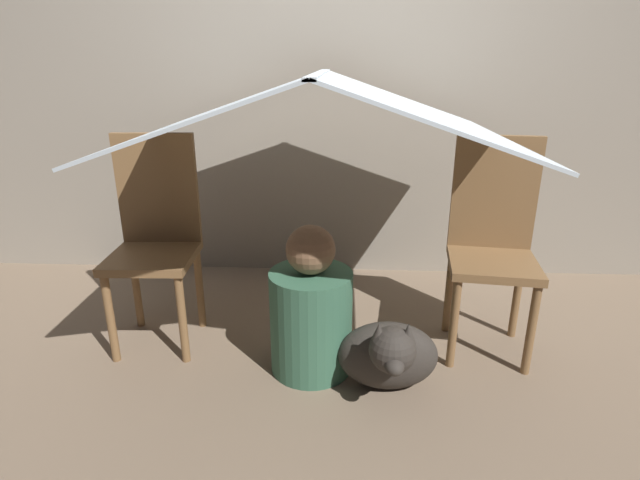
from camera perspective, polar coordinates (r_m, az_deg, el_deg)
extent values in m
plane|color=#7A6651|center=(2.32, -0.06, -12.64)|extent=(8.80, 8.80, 0.00)
cube|color=gray|center=(2.94, 0.89, 19.92)|extent=(7.00, 0.05, 2.50)
cylinder|color=brown|center=(2.34, -22.83, -8.32)|extent=(0.04, 0.04, 0.41)
cylinder|color=brown|center=(2.24, -15.45, -8.74)|extent=(0.04, 0.04, 0.41)
cylinder|color=brown|center=(2.59, -20.25, -5.16)|extent=(0.04, 0.04, 0.41)
cylinder|color=brown|center=(2.50, -13.59, -5.38)|extent=(0.04, 0.04, 0.41)
cube|color=brown|center=(2.32, -18.62, -1.92)|extent=(0.38, 0.38, 0.04)
cube|color=brown|center=(2.40, -18.07, 5.57)|extent=(0.37, 0.04, 0.50)
cylinder|color=brown|center=(2.20, 15.04, -9.23)|extent=(0.04, 0.04, 0.41)
cylinder|color=brown|center=(2.25, 22.99, -9.48)|extent=(0.04, 0.04, 0.41)
cylinder|color=brown|center=(2.47, 14.51, -5.78)|extent=(0.04, 0.04, 0.41)
cylinder|color=brown|center=(2.52, 21.56, -6.09)|extent=(0.04, 0.04, 0.41)
cube|color=brown|center=(2.26, 19.14, -2.56)|extent=(0.41, 0.41, 0.04)
cube|color=brown|center=(2.34, 19.30, 5.11)|extent=(0.37, 0.08, 0.50)
cube|color=silver|center=(2.07, -10.68, 14.70)|extent=(0.75, 1.26, 0.26)
cube|color=silver|center=(2.03, 10.86, 14.61)|extent=(0.75, 1.26, 0.26)
cube|color=silver|center=(2.01, 0.00, 18.47)|extent=(0.04, 1.26, 0.01)
cylinder|color=#38664C|center=(2.11, -1.03, -9.28)|extent=(0.34, 0.34, 0.44)
sphere|color=brown|center=(1.97, -1.09, -1.11)|extent=(0.20, 0.20, 0.20)
ellipsoid|color=#332D28|center=(2.05, 7.74, -12.94)|extent=(0.40, 0.20, 0.28)
sphere|color=#332D28|center=(1.86, 8.29, -12.30)|extent=(0.17, 0.17, 0.17)
ellipsoid|color=#332D28|center=(1.81, 8.49, -14.08)|extent=(0.07, 0.09, 0.06)
cone|color=#332D28|center=(1.82, 6.75, -10.46)|extent=(0.06, 0.06, 0.08)
cone|color=#332D28|center=(1.83, 10.04, -10.45)|extent=(0.06, 0.06, 0.08)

